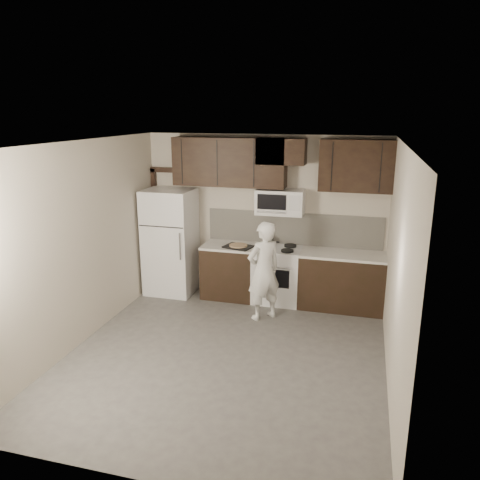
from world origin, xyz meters
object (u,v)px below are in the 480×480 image
at_px(stove, 277,274).
at_px(refrigerator, 171,242).
at_px(microwave, 280,202).
at_px(person, 264,271).

relative_size(stove, refrigerator, 0.52).
relative_size(microwave, person, 0.50).
bearing_deg(refrigerator, person, -20.64).
distance_m(microwave, person, 1.23).
distance_m(stove, microwave, 1.20).
distance_m(microwave, refrigerator, 2.00).
height_order(refrigerator, person, refrigerator).
relative_size(microwave, refrigerator, 0.42).
bearing_deg(microwave, refrigerator, -174.85).
bearing_deg(person, refrigerator, -65.23).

